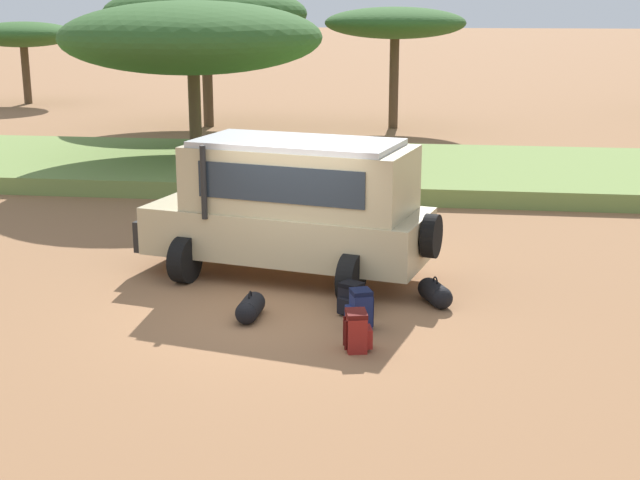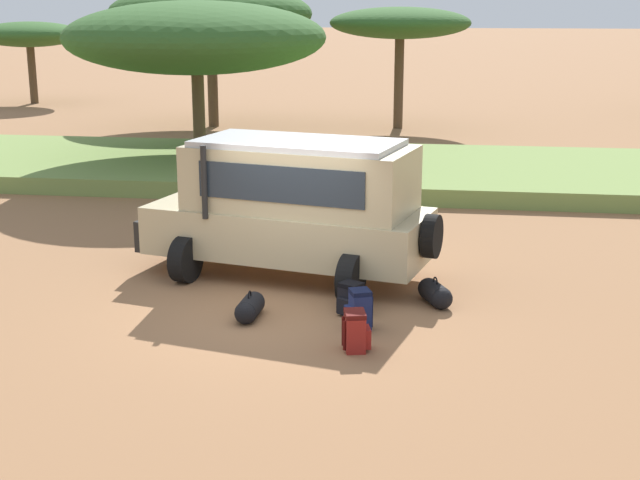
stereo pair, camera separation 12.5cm
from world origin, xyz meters
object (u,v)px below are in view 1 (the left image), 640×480
at_px(duffel_bag_low_black_case, 435,293).
at_px(acacia_tree_far_left, 23,35).
at_px(safari_vehicle, 293,205).
at_px(backpack_cluster_center, 357,331).
at_px(acacia_tree_right_mid, 395,24).
at_px(backpack_beside_front_wheel, 351,299).
at_px(acacia_tree_centre_back, 192,38).
at_px(backpack_near_rear_wheel, 360,310).
at_px(acacia_tree_left_mid, 205,14).
at_px(duffel_bag_soft_canvas, 250,308).

height_order(duffel_bag_low_black_case, acacia_tree_far_left, acacia_tree_far_left).
relative_size(safari_vehicle, acacia_tree_far_left, 1.09).
bearing_deg(backpack_cluster_center, acacia_tree_right_mid, 91.97).
height_order(acacia_tree_far_left, acacia_tree_right_mid, acacia_tree_right_mid).
distance_m(backpack_cluster_center, acacia_tree_right_mid, 23.17).
relative_size(backpack_beside_front_wheel, acacia_tree_centre_back, 0.07).
bearing_deg(backpack_beside_front_wheel, backpack_near_rear_wheel, -72.22).
height_order(backpack_beside_front_wheel, acacia_tree_left_mid, acacia_tree_left_mid).
bearing_deg(acacia_tree_far_left, acacia_tree_right_mid, -19.07).
bearing_deg(duffel_bag_soft_canvas, acacia_tree_right_mid, 87.48).
distance_m(acacia_tree_far_left, acacia_tree_centre_back, 20.41).
height_order(backpack_beside_front_wheel, backpack_near_rear_wheel, backpack_near_rear_wheel).
relative_size(backpack_near_rear_wheel, duffel_bag_soft_canvas, 0.70).
bearing_deg(backpack_beside_front_wheel, duffel_bag_low_black_case, 28.07).
bearing_deg(acacia_tree_right_mid, acacia_tree_left_mid, -175.21).
bearing_deg(duffel_bag_soft_canvas, safari_vehicle, 82.48).
xyz_separation_m(safari_vehicle, duffel_bag_soft_canvas, (-0.30, -2.24, -1.12)).
height_order(backpack_cluster_center, backpack_near_rear_wheel, backpack_near_rear_wheel).
distance_m(backpack_beside_front_wheel, acacia_tree_far_left, 33.26).
xyz_separation_m(backpack_beside_front_wheel, duffel_bag_soft_canvas, (-1.51, -0.39, -0.08)).
xyz_separation_m(backpack_beside_front_wheel, acacia_tree_far_left, (-18.36, 27.57, 2.97)).
bearing_deg(backpack_near_rear_wheel, acacia_tree_left_mid, 110.26).
bearing_deg(acacia_tree_left_mid, backpack_beside_front_wheel, -69.67).
distance_m(backpack_near_rear_wheel, acacia_tree_centre_back, 13.99).
bearing_deg(safari_vehicle, duffel_bag_soft_canvas, -97.52).
xyz_separation_m(backpack_near_rear_wheel, duffel_bag_low_black_case, (1.09, 1.31, -0.12)).
bearing_deg(acacia_tree_right_mid, duffel_bag_low_black_case, -84.92).
bearing_deg(safari_vehicle, acacia_tree_right_mid, 88.05).
relative_size(duffel_bag_soft_canvas, acacia_tree_far_left, 0.17).
relative_size(backpack_cluster_center, duffel_bag_low_black_case, 0.67).
distance_m(acacia_tree_far_left, acacia_tree_left_mid, 12.66).
relative_size(backpack_beside_front_wheel, acacia_tree_right_mid, 0.10).
xyz_separation_m(duffel_bag_soft_canvas, acacia_tree_far_left, (-16.85, 27.97, 3.04)).
height_order(backpack_cluster_center, acacia_tree_far_left, acacia_tree_far_left).
height_order(duffel_bag_soft_canvas, acacia_tree_far_left, acacia_tree_far_left).
distance_m(backpack_beside_front_wheel, acacia_tree_left_mid, 22.56).
bearing_deg(acacia_tree_right_mid, backpack_near_rear_wheel, -88.05).
bearing_deg(backpack_cluster_center, safari_vehicle, 113.77).
distance_m(backpack_near_rear_wheel, acacia_tree_left_mid, 23.19).
bearing_deg(acacia_tree_far_left, backpack_beside_front_wheel, -56.33).
xyz_separation_m(duffel_bag_low_black_case, acacia_tree_right_mid, (-1.84, 20.73, 3.75)).
bearing_deg(acacia_tree_far_left, duffel_bag_low_black_case, -53.83).
bearing_deg(acacia_tree_left_mid, acacia_tree_right_mid, 4.79).
bearing_deg(duffel_bag_soft_canvas, backpack_cluster_center, -31.17).
distance_m(backpack_beside_front_wheel, duffel_bag_low_black_case, 1.47).
bearing_deg(backpack_near_rear_wheel, duffel_bag_low_black_case, 50.09).
distance_m(acacia_tree_far_left, acacia_tree_right_mid, 18.86).
bearing_deg(backpack_beside_front_wheel, backpack_cluster_center, -80.84).
height_order(backpack_beside_front_wheel, duffel_bag_soft_canvas, backpack_beside_front_wheel).
xyz_separation_m(backpack_beside_front_wheel, acacia_tree_centre_back, (-5.66, 11.61, 3.51)).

